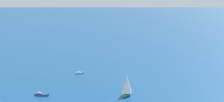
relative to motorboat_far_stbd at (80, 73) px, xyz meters
name	(u,v)px	position (x,y,z in m)	size (l,w,h in m)	color
ground_plane	(112,102)	(-50.29, -30.50, -0.42)	(2000.00, 2000.00, 0.00)	navy
motorboat_far_stbd	(80,73)	(0.00, 0.00, 0.00)	(5.06, 4.50, 1.57)	#9E9993
sailboat_offshore	(127,85)	(-38.70, -35.12, 4.76)	(9.08, 5.57, 11.35)	#33704C
motorboat_outer_ring_a	(42,95)	(-47.40, 3.46, 0.11)	(2.20, 6.85, 1.96)	#23478C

